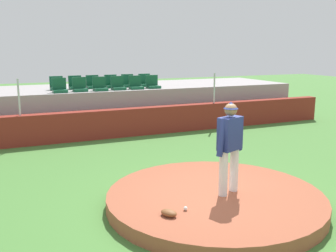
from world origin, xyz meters
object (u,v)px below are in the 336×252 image
at_px(pitcher, 230,141).
at_px(stadium_chair_6, 57,86).
at_px(stadium_chair_5, 153,84).
at_px(stadium_chair_11, 145,82).
at_px(stadium_chair_3, 118,85).
at_px(stadium_chair_7, 75,85).
at_px(stadium_chair_10, 128,83).
at_px(stadium_chair_9, 111,84).
at_px(fielding_glove, 169,213).
at_px(baseball, 185,208).
at_px(stadium_chair_2, 100,86).
at_px(stadium_chair_1, 80,87).
at_px(stadium_chair_0, 60,88).
at_px(stadium_chair_4, 136,85).
at_px(stadium_chair_8, 93,84).

distance_m(pitcher, stadium_chair_6, 8.94).
xyz_separation_m(stadium_chair_5, stadium_chair_11, (0.01, 0.86, 0.00)).
bearing_deg(stadium_chair_3, stadium_chair_11, -148.13).
bearing_deg(stadium_chair_7, stadium_chair_5, 162.27).
height_order(stadium_chair_10, stadium_chair_11, same).
bearing_deg(stadium_chair_9, fielding_glove, 80.23).
relative_size(baseball, stadium_chair_9, 0.15).
bearing_deg(stadium_chair_2, stadium_chair_1, -4.45).
bearing_deg(stadium_chair_0, stadium_chair_2, -179.92).
distance_m(stadium_chair_4, stadium_chair_5, 0.70).
distance_m(stadium_chair_0, stadium_chair_3, 2.13).
bearing_deg(baseball, stadium_chair_4, 76.73).
bearing_deg(stadium_chair_1, stadium_chair_10, -157.25).
bearing_deg(stadium_chair_8, stadium_chair_7, -0.52).
bearing_deg(stadium_chair_5, stadium_chair_3, 0.11).
bearing_deg(stadium_chair_11, pitcher, 80.06).
bearing_deg(fielding_glove, pitcher, -99.65).
bearing_deg(stadium_chair_2, stadium_chair_5, -178.42).
distance_m(baseball, stadium_chair_0, 8.36).
xyz_separation_m(baseball, stadium_chair_11, (2.65, 9.13, 1.36)).
relative_size(baseball, stadium_chair_7, 0.15).
xyz_separation_m(pitcher, stadium_chair_2, (-0.56, 7.80, 0.36)).
relative_size(fielding_glove, stadium_chair_5, 0.60).
bearing_deg(stadium_chair_6, stadium_chair_9, 179.53).
bearing_deg(stadium_chair_10, fielding_glove, 76.12).
bearing_deg(stadium_chair_2, stadium_chair_8, -87.49).
height_order(stadium_chair_2, stadium_chair_8, same).
height_order(stadium_chair_7, stadium_chair_9, same).
bearing_deg(stadium_chair_0, baseball, 96.07).
bearing_deg(stadium_chair_3, stadium_chair_10, -127.46).
distance_m(stadium_chair_1, stadium_chair_6, 1.10).
distance_m(stadium_chair_5, stadium_chair_11, 0.86).
bearing_deg(stadium_chair_6, stadium_chair_0, 88.37).
bearing_deg(stadium_chair_10, stadium_chair_8, -0.49).
height_order(baseball, stadium_chair_8, stadium_chair_8).
bearing_deg(stadium_chair_5, stadium_chair_1, 0.03).
bearing_deg(stadium_chair_4, stadium_chair_6, -17.63).
bearing_deg(stadium_chair_1, stadium_chair_9, -148.84).
distance_m(baseball, stadium_chair_3, 8.46).
height_order(pitcher, stadium_chair_4, pitcher).
bearing_deg(stadium_chair_5, stadium_chair_8, -22.64).
relative_size(stadium_chair_4, stadium_chair_5, 1.00).
bearing_deg(pitcher, stadium_chair_4, 61.68).
relative_size(baseball, stadium_chair_1, 0.15).
distance_m(stadium_chair_2, stadium_chair_6, 1.67).
bearing_deg(baseball, stadium_chair_5, 72.27).
xyz_separation_m(baseball, fielding_glove, (-0.35, -0.09, 0.02)).
xyz_separation_m(stadium_chair_1, stadium_chair_8, (0.68, 0.89, 0.00)).
bearing_deg(stadium_chair_8, fielding_glove, 84.64).
height_order(stadium_chair_2, stadium_chair_4, same).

